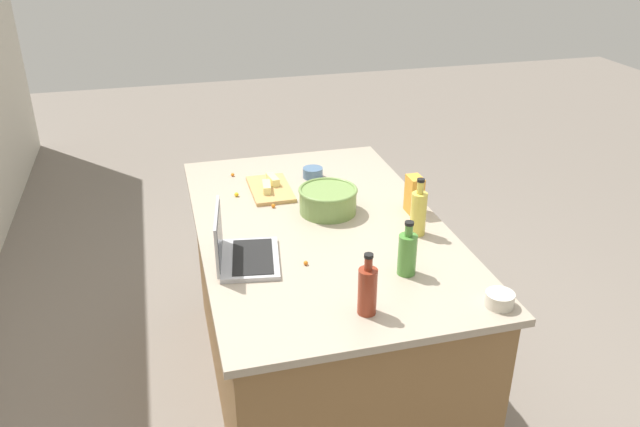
{
  "coord_description": "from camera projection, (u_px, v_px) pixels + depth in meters",
  "views": [
    {
      "loc": [
        -2.36,
        0.62,
        2.16
      ],
      "look_at": [
        0.0,
        0.0,
        0.95
      ],
      "focal_mm": 35.71,
      "sensor_mm": 36.0,
      "label": 1
    }
  ],
  "objects": [
    {
      "name": "candy_3",
      "position": [
        237.0,
        195.0,
        2.99
      ],
      "size": [
        0.02,
        0.02,
        0.02
      ],
      "primitive_type": "sphere",
      "color": "yellow",
      "rests_on": "island_counter"
    },
    {
      "name": "mixing_bowl_large",
      "position": [
        328.0,
        200.0,
        2.82
      ],
      "size": [
        0.26,
        0.26,
        0.12
      ],
      "color": "#72934C",
      "rests_on": "island_counter"
    },
    {
      "name": "bottle_oil",
      "position": [
        419.0,
        212.0,
        2.62
      ],
      "size": [
        0.07,
        0.07,
        0.25
      ],
      "color": "#DBC64C",
      "rests_on": "island_counter"
    },
    {
      "name": "bottle_olive",
      "position": [
        407.0,
        253.0,
        2.34
      ],
      "size": [
        0.07,
        0.07,
        0.22
      ],
      "color": "#4C8C38",
      "rests_on": "island_counter"
    },
    {
      "name": "butter_stick_right",
      "position": [
        267.0,
        187.0,
        3.0
      ],
      "size": [
        0.11,
        0.05,
        0.04
      ],
      "primitive_type": "cube",
      "rotation": [
        0.0,
        0.0,
        -0.12
      ],
      "color": "#F4E58C",
      "rests_on": "cutting_board"
    },
    {
      "name": "cutting_board",
      "position": [
        270.0,
        189.0,
        3.05
      ],
      "size": [
        0.33,
        0.19,
        0.02
      ],
      "primitive_type": "cube",
      "color": "tan",
      "rests_on": "island_counter"
    },
    {
      "name": "ground_plane",
      "position": [
        320.0,
        386.0,
        3.14
      ],
      "size": [
        12.0,
        12.0,
        0.0
      ],
      "primitive_type": "plane",
      "color": "slate"
    },
    {
      "name": "ramekin_small",
      "position": [
        313.0,
        173.0,
        3.19
      ],
      "size": [
        0.1,
        0.1,
        0.05
      ],
      "primitive_type": "cylinder",
      "color": "slate",
      "rests_on": "island_counter"
    },
    {
      "name": "candy_1",
      "position": [
        273.0,
        206.0,
        2.88
      ],
      "size": [
        0.02,
        0.02,
        0.02
      ],
      "primitive_type": "sphere",
      "color": "orange",
      "rests_on": "island_counter"
    },
    {
      "name": "bottle_soy",
      "position": [
        367.0,
        290.0,
        2.11
      ],
      "size": [
        0.07,
        0.07,
        0.23
      ],
      "color": "maroon",
      "rests_on": "island_counter"
    },
    {
      "name": "candy_2",
      "position": [
        233.0,
        175.0,
        3.21
      ],
      "size": [
        0.02,
        0.02,
        0.02
      ],
      "primitive_type": "sphere",
      "color": "orange",
      "rests_on": "island_counter"
    },
    {
      "name": "laptop",
      "position": [
        240.0,
        251.0,
        2.44
      ],
      "size": [
        0.34,
        0.27,
        0.22
      ],
      "color": "#B7B7BC",
      "rests_on": "island_counter"
    },
    {
      "name": "ramekin_medium",
      "position": [
        500.0,
        299.0,
        2.18
      ],
      "size": [
        0.1,
        0.1,
        0.05
      ],
      "primitive_type": "cylinder",
      "color": "beige",
      "rests_on": "island_counter"
    },
    {
      "name": "candy_bag",
      "position": [
        414.0,
        195.0,
        2.81
      ],
      "size": [
        0.09,
        0.06,
        0.17
      ],
      "primitive_type": "cube",
      "color": "gold",
      "rests_on": "island_counter"
    },
    {
      "name": "butter_stick_left",
      "position": [
        273.0,
        179.0,
        3.09
      ],
      "size": [
        0.11,
        0.05,
        0.04
      ],
      "primitive_type": "cube",
      "rotation": [
        0.0,
        0.0,
        0.14
      ],
      "color": "#F4E58C",
      "rests_on": "cutting_board"
    },
    {
      "name": "candy_0",
      "position": [
        306.0,
        263.0,
        2.43
      ],
      "size": [
        0.02,
        0.02,
        0.02
      ],
      "primitive_type": "sphere",
      "color": "orange",
      "rests_on": "island_counter"
    },
    {
      "name": "island_counter",
      "position": [
        320.0,
        310.0,
        2.94
      ],
      "size": [
        1.71,
        1.04,
        0.9
      ],
      "color": "olive",
      "rests_on": "ground"
    }
  ]
}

